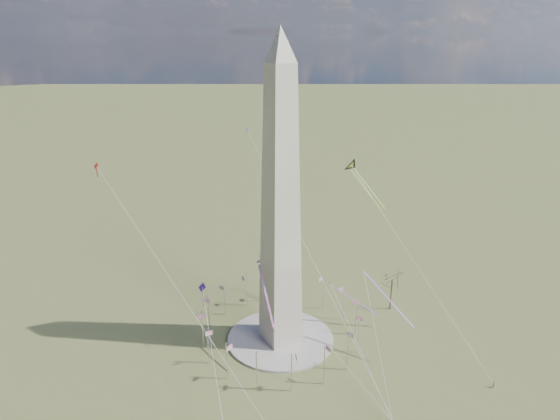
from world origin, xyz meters
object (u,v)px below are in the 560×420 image
washington_monument (281,207)px  person_east (493,385)px  tree_near (392,279)px  kite_delta_black (353,168)px

washington_monument → person_east: washington_monument is taller
washington_monument → tree_near: washington_monument is taller
person_east → kite_delta_black: 83.88m
washington_monument → tree_near: 57.87m
person_east → kite_delta_black: bearing=-114.0°
washington_monument → kite_delta_black: (38.92, 14.56, 3.90)m
person_east → kite_delta_black: (-3.67, 66.59, 50.87)m
washington_monument → kite_delta_black: bearing=20.5°
washington_monument → person_east: size_ratio=50.79×
washington_monument → kite_delta_black: 41.74m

